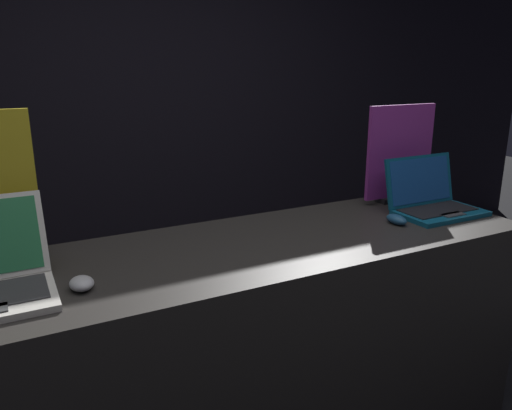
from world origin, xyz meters
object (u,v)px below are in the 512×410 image
object	(u,v)px
laptop_back	(432,200)
promo_stand_back	(400,156)
mouse_front	(82,283)
mouse_back	(397,219)

from	to	relation	value
laptop_back	promo_stand_back	xyz separation A→B (m)	(0.00, 0.22, 0.16)
mouse_front	laptop_back	size ratio (longest dim) A/B	0.24
laptop_back	promo_stand_back	distance (m)	0.28
mouse_front	laptop_back	xyz separation A→B (m)	(1.53, 0.10, 0.04)
mouse_front	promo_stand_back	world-z (taller)	promo_stand_back
laptop_back	mouse_back	bearing A→B (deg)	-167.46
mouse_front	mouse_back	world-z (taller)	same
promo_stand_back	mouse_back	bearing A→B (deg)	-132.58
mouse_front	laptop_back	bearing A→B (deg)	3.89
mouse_back	promo_stand_back	xyz separation A→B (m)	(0.26, 0.28, 0.20)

